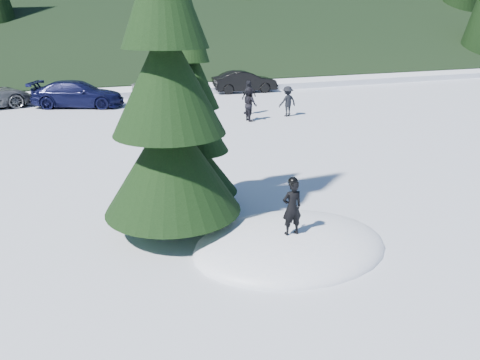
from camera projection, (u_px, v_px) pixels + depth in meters
name	position (u px, v px, depth m)	size (l,w,h in m)	color
ground	(290.00, 247.00, 10.53)	(200.00, 200.00, 0.00)	white
snow_mound	(290.00, 247.00, 10.53)	(4.48, 3.52, 0.96)	white
spruce_tall	(168.00, 93.00, 10.25)	(3.20, 3.20, 8.60)	black
spruce_short	(195.00, 130.00, 12.23)	(2.20, 2.20, 5.37)	black
child_skier	(292.00, 208.00, 9.88)	(0.44, 0.29, 1.22)	black
adult_0	(250.00, 104.00, 23.33)	(0.80, 0.62, 1.65)	black
adult_1	(249.00, 97.00, 24.95)	(1.05, 0.44, 1.79)	black
adult_2	(287.00, 101.00, 24.39)	(1.01, 0.58, 1.56)	black
car_3	(78.00, 94.00, 26.96)	(2.10, 5.16, 1.50)	black
car_4	(165.00, 88.00, 29.57)	(1.63, 4.05, 1.38)	gray
car_5	(245.00, 82.00, 32.39)	(1.55, 4.44, 1.46)	black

